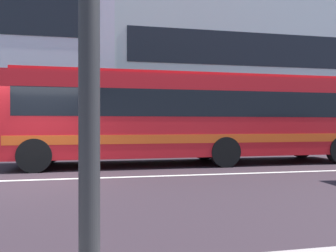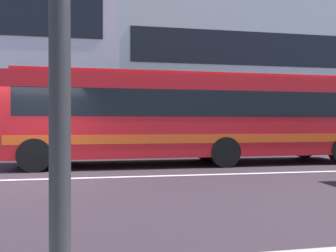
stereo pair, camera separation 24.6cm
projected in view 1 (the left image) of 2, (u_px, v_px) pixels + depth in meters
The scene contains 5 objects.
ground_plane at pixel (28, 180), 7.86m from camera, with size 160.00×160.00×0.00m, color #30242B.
lane_centre_line at pixel (28, 180), 7.86m from camera, with size 60.00×0.16×0.01m, color silver.
hedge_row_far at pixel (62, 146), 14.07m from camera, with size 16.29×1.10×0.89m, color #1E5516.
apartment_block_right at pixel (228, 75), 25.18m from camera, with size 18.29×9.96×10.86m.
transit_bus at pixel (193, 115), 11.22m from camera, with size 12.31×2.70×3.14m.
Camera 1 is at (2.04, -8.37, 1.41)m, focal length 33.32 mm.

